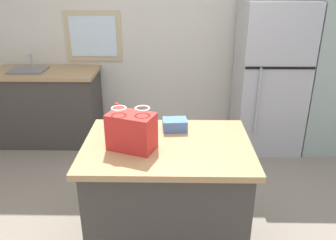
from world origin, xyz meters
The scene contains 8 objects.
back_wall centered at (-0.01, 2.25, 1.36)m, with size 5.72×0.13×2.73m.
kitchen_island centered at (0.08, 0.05, 0.44)m, with size 1.16×0.84×0.88m.
refrigerator centered at (1.22, 1.81, 0.85)m, with size 0.73×0.76×1.71m.
tall_cabinet centered at (1.90, 1.81, 1.15)m, with size 0.58×0.68×2.29m.
sink_counter centered at (-1.42, 1.87, 0.46)m, with size 1.25×0.63×1.09m.
shopping_bag centered at (-0.16, -0.02, 1.00)m, with size 0.35×0.27×0.29m.
small_box centered at (0.13, 0.28, 0.92)m, with size 0.18×0.13×0.09m, color #4775B7.
bottle centered at (-0.30, 0.28, 0.97)m, with size 0.07×0.07×0.21m.
Camera 1 is at (0.12, -2.10, 1.97)m, focal length 37.26 mm.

